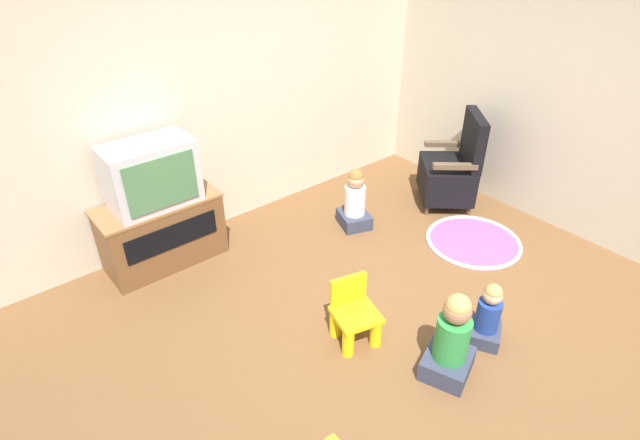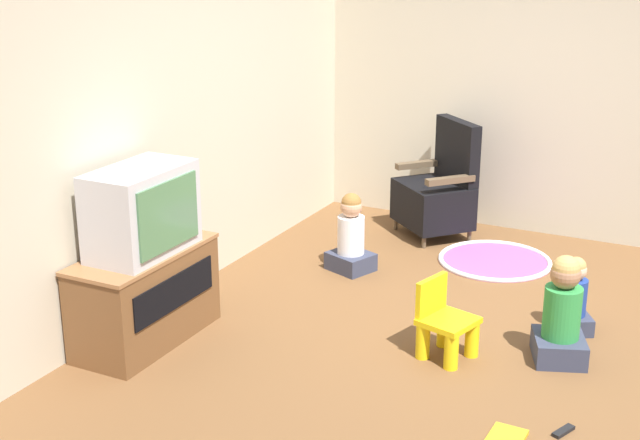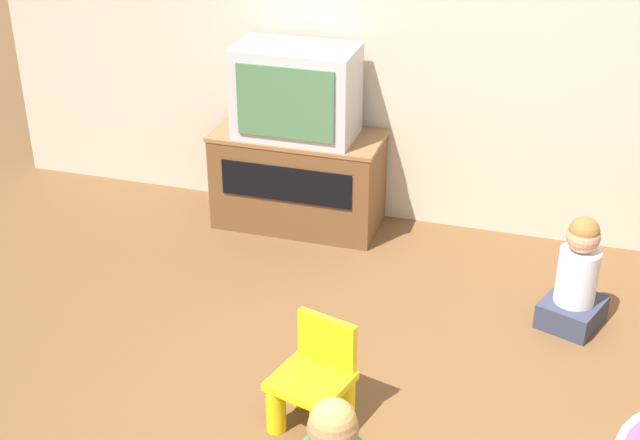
# 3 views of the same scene
# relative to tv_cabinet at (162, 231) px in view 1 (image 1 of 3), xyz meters

# --- Properties ---
(ground_plane) EXTENTS (30.00, 30.00, 0.00)m
(ground_plane) POSITION_rel_tv_cabinet_xyz_m (0.96, -2.01, -0.31)
(ground_plane) COLOR brown
(wall_back) EXTENTS (5.37, 0.12, 2.56)m
(wall_back) POSITION_rel_tv_cabinet_xyz_m (0.64, 0.31, 0.97)
(wall_back) COLOR beige
(wall_back) RESTS_ON ground_plane
(tv_cabinet) EXTENTS (1.01, 0.47, 0.60)m
(tv_cabinet) POSITION_rel_tv_cabinet_xyz_m (0.00, 0.00, 0.00)
(tv_cabinet) COLOR brown
(tv_cabinet) RESTS_ON ground_plane
(television) EXTENTS (0.70, 0.40, 0.54)m
(television) POSITION_rel_tv_cabinet_xyz_m (0.00, -0.02, 0.55)
(television) COLOR #B7B7BC
(television) RESTS_ON tv_cabinet
(black_armchair) EXTENTS (0.77, 0.78, 0.98)m
(black_armchair) POSITION_rel_tv_cabinet_xyz_m (2.75, -0.94, 0.06)
(black_armchair) COLOR brown
(black_armchair) RESTS_ON ground_plane
(yellow_kid_chair) EXTENTS (0.38, 0.36, 0.48)m
(yellow_kid_chair) POSITION_rel_tv_cabinet_xyz_m (0.64, -1.75, -0.11)
(yellow_kid_chair) COLOR yellow
(yellow_kid_chair) RESTS_ON ground_plane
(play_mat) EXTENTS (0.88, 0.88, 0.04)m
(play_mat) POSITION_rel_tv_cabinet_xyz_m (2.35, -1.58, -0.30)
(play_mat) COLOR #A54C8C
(play_mat) RESTS_ON ground_plane
(child_watching_left) EXTENTS (0.43, 0.40, 0.67)m
(child_watching_left) POSITION_rel_tv_cabinet_xyz_m (0.91, -2.39, -0.02)
(child_watching_left) COLOR #33384C
(child_watching_left) RESTS_ON ground_plane
(child_watching_center) EXTENTS (0.34, 0.32, 0.51)m
(child_watching_center) POSITION_rel_tv_cabinet_xyz_m (1.36, -2.37, -0.09)
(child_watching_center) COLOR #33384C
(child_watching_center) RESTS_ON ground_plane
(child_watching_right) EXTENTS (0.36, 0.39, 0.61)m
(child_watching_right) POSITION_rel_tv_cabinet_xyz_m (1.68, -0.64, -0.05)
(child_watching_right) COLOR #33384C
(child_watching_right) RESTS_ON ground_plane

